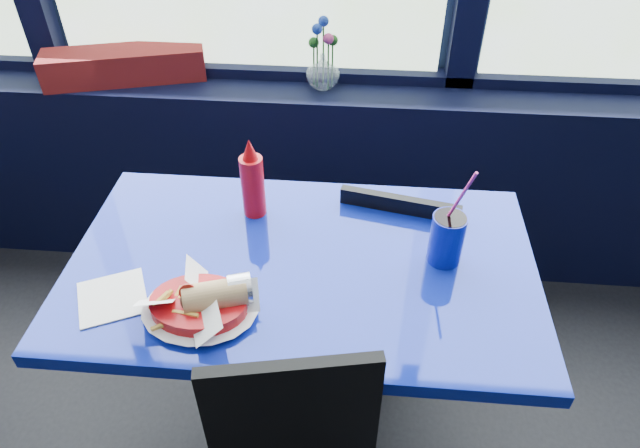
{
  "coord_description": "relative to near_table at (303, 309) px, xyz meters",
  "views": [
    {
      "loc": [
        0.44,
        0.95,
        1.77
      ],
      "look_at": [
        0.35,
        1.98,
        0.9
      ],
      "focal_mm": 32.0,
      "sensor_mm": 36.0,
      "label": 1
    }
  ],
  "objects": [
    {
      "name": "window_sill",
      "position": [
        -0.3,
        0.87,
        -0.17
      ],
      "size": [
        5.0,
        0.26,
        0.8
      ],
      "primitive_type": "cube",
      "color": "black",
      "rests_on": "ground"
    },
    {
      "name": "near_table",
      "position": [
        0.0,
        0.0,
        0.0
      ],
      "size": [
        1.2,
        0.7,
        0.75
      ],
      "color": "black",
      "rests_on": "ground"
    },
    {
      "name": "chair_near_back",
      "position": [
        0.23,
        0.33,
        -0.11
      ],
      "size": [
        0.43,
        0.43,
        0.8
      ],
      "rotation": [
        0.0,
        0.0,
        2.94
      ],
      "color": "black",
      "rests_on": "ground"
    },
    {
      "name": "planter_box",
      "position": [
        -0.76,
        0.88,
        0.29
      ],
      "size": [
        0.6,
        0.3,
        0.12
      ],
      "primitive_type": "cube",
      "rotation": [
        0.0,
        0.0,
        0.27
      ],
      "color": "maroon",
      "rests_on": "window_sill"
    },
    {
      "name": "flower_vase",
      "position": [
        -0.02,
        0.88,
        0.31
      ],
      "size": [
        0.15,
        0.15,
        0.26
      ],
      "rotation": [
        0.0,
        0.0,
        -0.19
      ],
      "color": "silver",
      "rests_on": "window_sill"
    },
    {
      "name": "food_basket",
      "position": [
        -0.21,
        -0.19,
        0.21
      ],
      "size": [
        0.26,
        0.26,
        0.09
      ],
      "rotation": [
        0.0,
        0.0,
        -0.13
      ],
      "color": "#B60C10",
      "rests_on": "near_table"
    },
    {
      "name": "ketchup_bottle",
      "position": [
        -0.15,
        0.19,
        0.29
      ],
      "size": [
        0.06,
        0.06,
        0.24
      ],
      "color": "#B60C10",
      "rests_on": "near_table"
    },
    {
      "name": "soda_cup",
      "position": [
        0.36,
        0.04,
        0.25
      ],
      "size": [
        0.09,
        0.09,
        0.29
      ],
      "rotation": [
        0.0,
        0.0,
        0.33
      ],
      "color": "#0D1798",
      "rests_on": "near_table"
    },
    {
      "name": "napkin",
      "position": [
        -0.44,
        -0.16,
        0.18
      ],
      "size": [
        0.21,
        0.21,
        0.0
      ],
      "primitive_type": "cube",
      "rotation": [
        0.0,
        0.0,
        0.44
      ],
      "color": "white",
      "rests_on": "near_table"
    }
  ]
}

